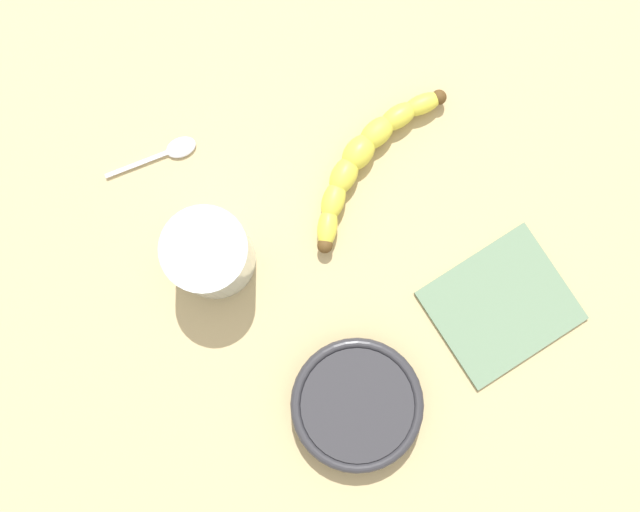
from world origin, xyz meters
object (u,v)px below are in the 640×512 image
ceramic_bowl (357,404)px  teaspoon (176,149)px  banana (365,158)px  smoothie_glass (210,255)px

ceramic_bowl → teaspoon: size_ratio=1.30×
banana → teaspoon: bearing=-56.0°
banana → smoothie_glass: size_ratio=1.84×
ceramic_bowl → teaspoon: ceramic_bowl is taller
ceramic_bowl → banana: bearing=-103.0°
teaspoon → ceramic_bowl: bearing=-76.0°
ceramic_bowl → teaspoon: bearing=-65.0°
smoothie_glass → ceramic_bowl: (-12.77, 18.99, -2.38)cm
ceramic_bowl → teaspoon: 36.04cm
smoothie_glass → ceramic_bowl: size_ratio=0.68×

